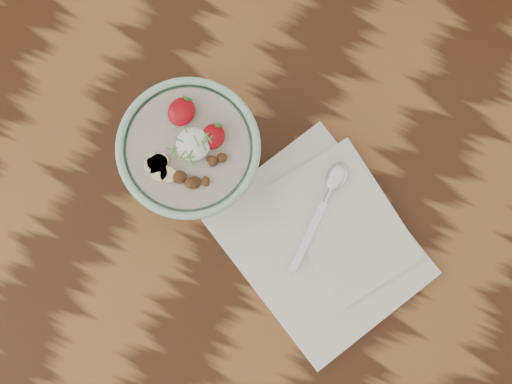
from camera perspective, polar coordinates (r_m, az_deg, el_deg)
table at (r=109.25cm, az=-0.24°, el=-0.93°), size 160.00×90.00×75.00cm
breakfast_bowl at (r=95.00cm, az=-5.23°, el=3.12°), size 18.62×18.62×12.16cm
napkin at (r=99.17cm, az=5.47°, el=-3.79°), size 33.97×31.81×1.66cm
spoon at (r=98.59cm, az=5.92°, el=0.06°), size 2.91×16.78×0.88cm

